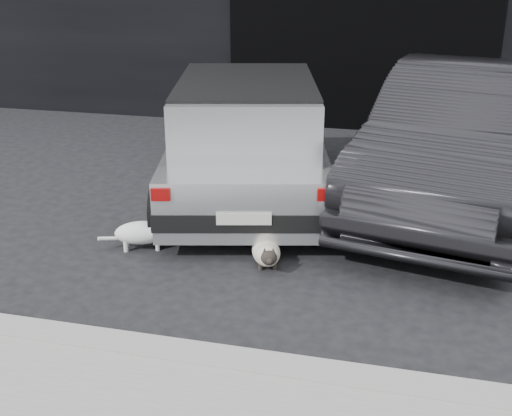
% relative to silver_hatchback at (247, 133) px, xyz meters
% --- Properties ---
extents(ground, '(80.00, 80.00, 0.00)m').
position_rel_silver_hatchback_xyz_m(ground, '(-0.11, -0.65, -0.73)').
color(ground, black).
rests_on(ground, ground).
extents(garage_opening, '(4.00, 0.10, 2.60)m').
position_rel_silver_hatchback_xyz_m(garage_opening, '(0.89, 3.34, 0.57)').
color(garage_opening, black).
rests_on(garage_opening, ground).
extents(curb, '(18.00, 0.25, 0.12)m').
position_rel_silver_hatchback_xyz_m(curb, '(0.89, -3.25, -0.67)').
color(curb, gray).
rests_on(curb, ground).
extents(silver_hatchback, '(2.45, 3.91, 1.34)m').
position_rel_silver_hatchback_xyz_m(silver_hatchback, '(0.00, 0.00, 0.00)').
color(silver_hatchback, silver).
rests_on(silver_hatchback, ground).
extents(second_car, '(2.45, 4.74, 1.49)m').
position_rel_silver_hatchback_xyz_m(second_car, '(2.28, 0.37, 0.01)').
color(second_car, black).
rests_on(second_car, ground).
extents(cat_siamese, '(0.40, 0.70, 0.26)m').
position_rel_silver_hatchback_xyz_m(cat_siamese, '(0.60, -1.65, -0.62)').
color(cat_siamese, beige).
rests_on(cat_siamese, ground).
extents(cat_white, '(0.69, 0.40, 0.34)m').
position_rel_silver_hatchback_xyz_m(cat_white, '(-0.57, -1.59, -0.57)').
color(cat_white, white).
rests_on(cat_white, ground).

